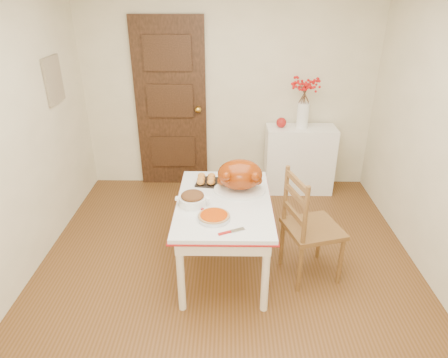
{
  "coord_description": "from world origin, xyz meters",
  "views": [
    {
      "loc": [
        0.01,
        -2.67,
        2.32
      ],
      "look_at": [
        -0.03,
        0.25,
        0.89
      ],
      "focal_mm": 31.42,
      "sensor_mm": 36.0,
      "label": 1
    }
  ],
  "objects_px": {
    "kitchen_table": "(224,236)",
    "pumpkin_pie": "(214,216)",
    "turkey_platter": "(240,176)",
    "chair_oak": "(313,226)",
    "sideboard": "(299,159)"
  },
  "relations": [
    {
      "from": "turkey_platter",
      "to": "chair_oak",
      "type": "bearing_deg",
      "value": -10.1
    },
    {
      "from": "kitchen_table",
      "to": "pumpkin_pie",
      "type": "distance_m",
      "value": 0.48
    },
    {
      "from": "chair_oak",
      "to": "pumpkin_pie",
      "type": "relative_size",
      "value": 3.95
    },
    {
      "from": "sideboard",
      "to": "chair_oak",
      "type": "relative_size",
      "value": 0.83
    },
    {
      "from": "sideboard",
      "to": "turkey_platter",
      "type": "height_order",
      "value": "turkey_platter"
    },
    {
      "from": "kitchen_table",
      "to": "pumpkin_pie",
      "type": "relative_size",
      "value": 4.68
    },
    {
      "from": "kitchen_table",
      "to": "chair_oak",
      "type": "xyz_separation_m",
      "value": [
        0.76,
        -0.06,
        0.14
      ]
    },
    {
      "from": "sideboard",
      "to": "chair_oak",
      "type": "height_order",
      "value": "chair_oak"
    },
    {
      "from": "kitchen_table",
      "to": "pumpkin_pie",
      "type": "xyz_separation_m",
      "value": [
        -0.07,
        -0.29,
        0.38
      ]
    },
    {
      "from": "sideboard",
      "to": "kitchen_table",
      "type": "height_order",
      "value": "sideboard"
    },
    {
      "from": "sideboard",
      "to": "kitchen_table",
      "type": "relative_size",
      "value": 0.7
    },
    {
      "from": "kitchen_table",
      "to": "turkey_platter",
      "type": "bearing_deg",
      "value": 52.65
    },
    {
      "from": "sideboard",
      "to": "pumpkin_pie",
      "type": "height_order",
      "value": "sideboard"
    },
    {
      "from": "turkey_platter",
      "to": "pumpkin_pie",
      "type": "xyz_separation_m",
      "value": [
        -0.21,
        -0.47,
        -0.12
      ]
    },
    {
      "from": "chair_oak",
      "to": "turkey_platter",
      "type": "relative_size",
      "value": 2.19
    }
  ]
}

